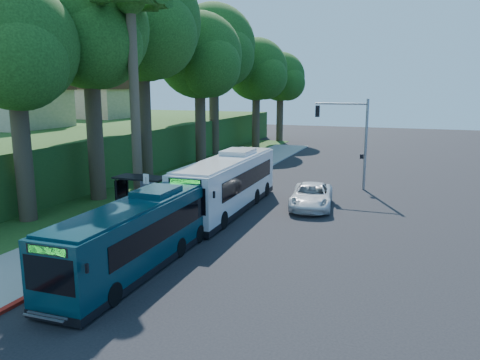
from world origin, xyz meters
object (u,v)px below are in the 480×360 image
at_px(white_bus, 228,182).
at_px(teal_bus, 138,233).
at_px(pickup, 311,196).
at_px(bus_shelter, 139,188).

distance_m(white_bus, teal_bus, 10.66).
xyz_separation_m(white_bus, teal_bus, (0.07, -10.66, -0.22)).
bearing_deg(teal_bus, pickup, 68.26).
distance_m(bus_shelter, pickup, 11.17).
height_order(white_bus, pickup, white_bus).
xyz_separation_m(bus_shelter, pickup, (9.40, 5.94, -1.02)).
height_order(white_bus, teal_bus, white_bus).
relative_size(bus_shelter, teal_bus, 0.29).
bearing_deg(bus_shelter, pickup, 32.29).
bearing_deg(teal_bus, white_bus, 89.11).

